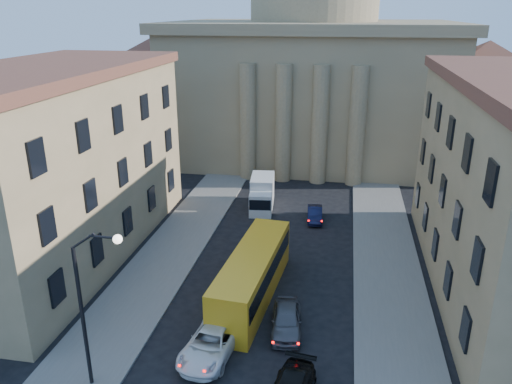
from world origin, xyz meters
TOP-DOWN VIEW (x-y plane):
  - sidewalk_left at (-8.50, 18.00)m, footprint 5.00×60.00m
  - sidewalk_right at (8.50, 18.00)m, footprint 5.00×60.00m
  - church at (0.00, 55.47)m, footprint 68.02×28.76m
  - building_left at (-17.00, 22.00)m, footprint 11.60×26.60m
  - street_lamp at (-6.97, 8.00)m, footprint 2.62×0.44m
  - car_left_mid at (-1.97, 11.54)m, footprint 3.19×5.76m
  - car_right_far at (1.93, 14.46)m, footprint 2.25×4.64m
  - car_right_distant at (2.46, 31.71)m, footprint 1.64×3.90m
  - city_bus at (-0.80, 17.84)m, footprint 3.62×11.80m
  - box_truck at (-2.88, 33.95)m, footprint 2.69×5.66m

SIDE VIEW (x-z plane):
  - sidewalk_left at x=-8.50m, z-range 0.00..0.15m
  - sidewalk_right at x=8.50m, z-range 0.00..0.15m
  - car_right_distant at x=2.46m, z-range 0.00..1.25m
  - car_right_far at x=1.93m, z-range 0.00..1.53m
  - car_left_mid at x=-1.97m, z-range 0.00..1.53m
  - box_truck at x=-2.88m, z-range -0.08..2.93m
  - city_bus at x=-0.80m, z-range 0.12..3.40m
  - street_lamp at x=-6.97m, z-range 0.87..9.70m
  - building_left at x=-17.00m, z-range 0.07..14.77m
  - church at x=0.00m, z-range -6.42..30.18m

